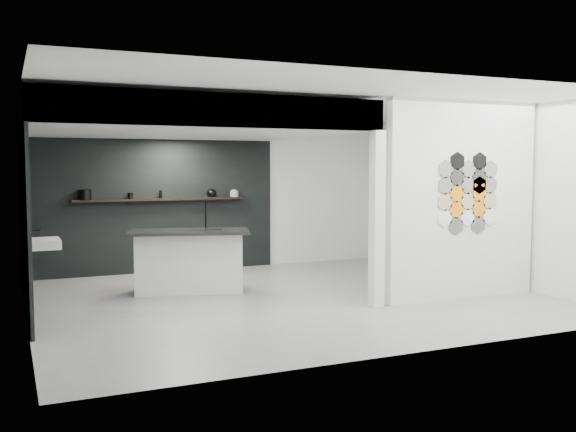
{
  "coord_description": "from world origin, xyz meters",
  "views": [
    {
      "loc": [
        -3.69,
        -8.29,
        1.88
      ],
      "look_at": [
        0.1,
        0.3,
        1.15
      ],
      "focal_mm": 40.0,
      "sensor_mm": 36.0,
      "label": 1
    }
  ],
  "objects_px": {
    "partition_panel": "(462,200)",
    "stockpot": "(85,195)",
    "glass_bowl": "(234,194)",
    "wall_basin": "(44,244)",
    "kitchen_island": "(189,260)",
    "utensil_cup": "(130,196)",
    "kettle": "(212,193)",
    "bottle_dark": "(161,194)",
    "glass_vase": "(234,193)"
  },
  "relations": [
    {
      "from": "partition_panel",
      "to": "kettle",
      "type": "relative_size",
      "value": 16.0
    },
    {
      "from": "partition_panel",
      "to": "glass_bowl",
      "type": "distance_m",
      "value": 4.39
    },
    {
      "from": "glass_bowl",
      "to": "kitchen_island",
      "type": "bearing_deg",
      "value": -125.96
    },
    {
      "from": "kitchen_island",
      "to": "utensil_cup",
      "type": "relative_size",
      "value": 18.05
    },
    {
      "from": "kettle",
      "to": "bottle_dark",
      "type": "xyz_separation_m",
      "value": [
        -0.93,
        0.0,
        -0.01
      ]
    },
    {
      "from": "partition_panel",
      "to": "glass_vase",
      "type": "relative_size",
      "value": 21.03
    },
    {
      "from": "kettle",
      "to": "utensil_cup",
      "type": "bearing_deg",
      "value": -156.95
    },
    {
      "from": "kettle",
      "to": "wall_basin",
      "type": "bearing_deg",
      "value": -122.06
    },
    {
      "from": "partition_panel",
      "to": "stockpot",
      "type": "distance_m",
      "value": 6.09
    },
    {
      "from": "utensil_cup",
      "to": "bottle_dark",
      "type": "bearing_deg",
      "value": 0.0
    },
    {
      "from": "kettle",
      "to": "bottle_dark",
      "type": "height_order",
      "value": "kettle"
    },
    {
      "from": "bottle_dark",
      "to": "utensil_cup",
      "type": "xyz_separation_m",
      "value": [
        -0.53,
        0.0,
        -0.02
      ]
    },
    {
      "from": "partition_panel",
      "to": "kettle",
      "type": "distance_m",
      "value": 4.61
    },
    {
      "from": "kitchen_island",
      "to": "utensil_cup",
      "type": "bearing_deg",
      "value": 121.1
    },
    {
      "from": "utensil_cup",
      "to": "stockpot",
      "type": "bearing_deg",
      "value": 180.0
    },
    {
      "from": "partition_panel",
      "to": "stockpot",
      "type": "height_order",
      "value": "partition_panel"
    },
    {
      "from": "kitchen_island",
      "to": "stockpot",
      "type": "relative_size",
      "value": 9.09
    },
    {
      "from": "kettle",
      "to": "glass_bowl",
      "type": "xyz_separation_m",
      "value": [
        0.43,
        0.0,
        -0.02
      ]
    },
    {
      "from": "partition_panel",
      "to": "utensil_cup",
      "type": "height_order",
      "value": "partition_panel"
    },
    {
      "from": "bottle_dark",
      "to": "kitchen_island",
      "type": "bearing_deg",
      "value": -90.17
    },
    {
      "from": "glass_vase",
      "to": "glass_bowl",
      "type": "bearing_deg",
      "value": 0.0
    },
    {
      "from": "glass_vase",
      "to": "utensil_cup",
      "type": "distance_m",
      "value": 1.88
    },
    {
      "from": "partition_panel",
      "to": "kitchen_island",
      "type": "height_order",
      "value": "partition_panel"
    },
    {
      "from": "partition_panel",
      "to": "bottle_dark",
      "type": "height_order",
      "value": "partition_panel"
    },
    {
      "from": "bottle_dark",
      "to": "kettle",
      "type": "bearing_deg",
      "value": 0.0
    },
    {
      "from": "partition_panel",
      "to": "wall_basin",
      "type": "bearing_deg",
      "value": 161.77
    },
    {
      "from": "stockpot",
      "to": "kettle",
      "type": "relative_size",
      "value": 1.2
    },
    {
      "from": "wall_basin",
      "to": "stockpot",
      "type": "bearing_deg",
      "value": 69.78
    },
    {
      "from": "kitchen_island",
      "to": "utensil_cup",
      "type": "distance_m",
      "value": 2.14
    },
    {
      "from": "partition_panel",
      "to": "kitchen_island",
      "type": "bearing_deg",
      "value": 149.96
    },
    {
      "from": "wall_basin",
      "to": "kitchen_island",
      "type": "relative_size",
      "value": 0.31
    },
    {
      "from": "kettle",
      "to": "glass_vase",
      "type": "xyz_separation_m",
      "value": [
        0.43,
        0.0,
        -0.01
      ]
    },
    {
      "from": "kitchen_island",
      "to": "glass_bowl",
      "type": "bearing_deg",
      "value": 69.61
    },
    {
      "from": "glass_bowl",
      "to": "glass_vase",
      "type": "bearing_deg",
      "value": 0.0
    },
    {
      "from": "glass_vase",
      "to": "utensil_cup",
      "type": "bearing_deg",
      "value": 180.0
    },
    {
      "from": "glass_vase",
      "to": "partition_panel",
      "type": "bearing_deg",
      "value": -61.77
    },
    {
      "from": "wall_basin",
      "to": "bottle_dark",
      "type": "bearing_deg",
      "value": 45.44
    },
    {
      "from": "kettle",
      "to": "glass_vase",
      "type": "bearing_deg",
      "value": 23.05
    },
    {
      "from": "glass_vase",
      "to": "bottle_dark",
      "type": "relative_size",
      "value": 0.96
    },
    {
      "from": "partition_panel",
      "to": "bottle_dark",
      "type": "bearing_deg",
      "value": 131.6
    },
    {
      "from": "partition_panel",
      "to": "utensil_cup",
      "type": "xyz_separation_m",
      "value": [
        -3.96,
        3.87,
        -0.03
      ]
    },
    {
      "from": "kettle",
      "to": "kitchen_island",
      "type": "bearing_deg",
      "value": -93.38
    },
    {
      "from": "glass_bowl",
      "to": "utensil_cup",
      "type": "relative_size",
      "value": 1.46
    },
    {
      "from": "partition_panel",
      "to": "glass_vase",
      "type": "xyz_separation_m",
      "value": [
        -2.08,
        3.87,
        -0.01
      ]
    },
    {
      "from": "kettle",
      "to": "bottle_dark",
      "type": "distance_m",
      "value": 0.93
    },
    {
      "from": "glass_vase",
      "to": "utensil_cup",
      "type": "xyz_separation_m",
      "value": [
        -1.88,
        0.0,
        -0.01
      ]
    },
    {
      "from": "partition_panel",
      "to": "bottle_dark",
      "type": "relative_size",
      "value": 20.25
    },
    {
      "from": "partition_panel",
      "to": "glass_vase",
      "type": "bearing_deg",
      "value": 118.23
    },
    {
      "from": "wall_basin",
      "to": "glass_bowl",
      "type": "xyz_separation_m",
      "value": [
        3.39,
        2.07,
        0.53
      ]
    },
    {
      "from": "stockpot",
      "to": "kettle",
      "type": "xyz_separation_m",
      "value": [
        2.2,
        0.0,
        -0.01
      ]
    }
  ]
}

